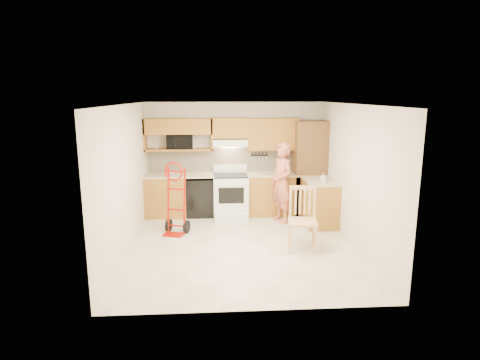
{
  "coord_description": "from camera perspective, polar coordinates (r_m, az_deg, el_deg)",
  "views": [
    {
      "loc": [
        -0.47,
        -6.85,
        2.66
      ],
      "look_at": [
        0.0,
        0.5,
        1.1
      ],
      "focal_mm": 30.27,
      "sensor_mm": 36.0,
      "label": 1
    }
  ],
  "objects": [
    {
      "name": "upper_shelf_mw",
      "position": [
        9.05,
        -8.6,
        4.27
      ],
      "size": [
        1.5,
        0.33,
        0.04
      ],
      "primitive_type": "cube",
      "color": "#AE6F28",
      "rests_on": "wall_back"
    },
    {
      "name": "knife_strip",
      "position": [
        9.23,
        2.74,
        3.09
      ],
      "size": [
        0.4,
        0.05,
        0.29
      ],
      "primitive_type": null,
      "color": "black",
      "rests_on": "backsplash"
    },
    {
      "name": "wall_back",
      "position": [
        9.23,
        -0.7,
        3.18
      ],
      "size": [
        4.0,
        0.02,
        2.5
      ],
      "primitive_type": "cube",
      "color": "beige",
      "rests_on": "ground"
    },
    {
      "name": "dining_chair",
      "position": [
        7.1,
        8.82,
        -5.51
      ],
      "size": [
        0.57,
        0.61,
        1.09
      ],
      "primitive_type": null,
      "rotation": [
        0.0,
        0.0,
        -0.16
      ],
      "color": "#E2B573",
      "rests_on": "ground"
    },
    {
      "name": "cab_return_right",
      "position": [
        8.58,
        11.13,
        -3.2
      ],
      "size": [
        0.6,
        1.0,
        0.9
      ],
      "primitive_type": "cube",
      "color": "#AE6F28",
      "rests_on": "ground"
    },
    {
      "name": "soap_bottle",
      "position": [
        8.26,
        11.64,
        0.35
      ],
      "size": [
        0.09,
        0.09,
        0.19
      ],
      "primitive_type": "imported",
      "rotation": [
        0.0,
        0.0,
        -0.02
      ],
      "color": "white",
      "rests_on": "countertop_return"
    },
    {
      "name": "lower_cab_left",
      "position": [
        9.14,
        -10.34,
        -2.23
      ],
      "size": [
        0.9,
        0.6,
        0.9
      ],
      "primitive_type": "cube",
      "color": "#AE6F28",
      "rests_on": "ground"
    },
    {
      "name": "floor",
      "position": [
        7.37,
        0.25,
        -9.29
      ],
      "size": [
        4.0,
        4.5,
        0.02
      ],
      "primitive_type": "cube",
      "color": "beige",
      "rests_on": "ground"
    },
    {
      "name": "wall_right",
      "position": [
        7.42,
        15.93,
        0.54
      ],
      "size": [
        0.02,
        4.5,
        2.5
      ],
      "primitive_type": "cube",
      "color": "beige",
      "rests_on": "ground"
    },
    {
      "name": "countertop_return",
      "position": [
        8.47,
        11.26,
        -0.13
      ],
      "size": [
        0.63,
        1.0,
        0.04
      ],
      "primitive_type": "cube",
      "color": "#BBB08D",
      "rests_on": "cab_return_right"
    },
    {
      "name": "range_hood",
      "position": [
        8.94,
        -1.4,
        5.34
      ],
      "size": [
        0.76,
        0.46,
        0.14
      ],
      "primitive_type": "cube",
      "color": "white",
      "rests_on": "wall_back"
    },
    {
      "name": "microwave",
      "position": [
        9.03,
        -8.49,
        5.38
      ],
      "size": [
        0.56,
        0.38,
        0.31
      ],
      "primitive_type": "imported",
      "rotation": [
        0.0,
        0.0,
        0.01
      ],
      "color": "black",
      "rests_on": "upper_shelf_mw"
    },
    {
      "name": "countertop_right",
      "position": [
        9.07,
        4.65,
        0.86
      ],
      "size": [
        1.14,
        0.63,
        0.04
      ],
      "primitive_type": "cube",
      "color": "#BBB08D",
      "rests_on": "lower_cab_right"
    },
    {
      "name": "ceiling",
      "position": [
        6.87,
        0.27,
        10.7
      ],
      "size": [
        4.0,
        4.5,
        0.02
      ],
      "primitive_type": "cube",
      "color": "white",
      "rests_on": "ground"
    },
    {
      "name": "backsplash",
      "position": [
        9.22,
        -0.69,
        2.84
      ],
      "size": [
        3.92,
        0.03,
        0.55
      ],
      "primitive_type": "cube",
      "color": "beige",
      "rests_on": "wall_back"
    },
    {
      "name": "range",
      "position": [
        8.9,
        -1.3,
        -1.74
      ],
      "size": [
        0.75,
        0.99,
        1.11
      ],
      "primitive_type": null,
      "color": "white",
      "rests_on": "ground"
    },
    {
      "name": "wall_front",
      "position": [
        4.83,
        2.11,
        -5.05
      ],
      "size": [
        4.0,
        0.02,
        2.5
      ],
      "primitive_type": "cube",
      "color": "beige",
      "rests_on": "ground"
    },
    {
      "name": "wall_left",
      "position": [
        7.16,
        -15.99,
        0.13
      ],
      "size": [
        0.02,
        4.5,
        2.5
      ],
      "primitive_type": "cube",
      "color": "beige",
      "rests_on": "ground"
    },
    {
      "name": "upper_cab_center",
      "position": [
        8.97,
        -1.42,
        7.35
      ],
      "size": [
        0.76,
        0.33,
        0.44
      ],
      "primitive_type": "cube",
      "color": "#AE6F28",
      "rests_on": "wall_back"
    },
    {
      "name": "hand_truck",
      "position": [
        7.87,
        -9.19,
        -3.09
      ],
      "size": [
        0.62,
        0.59,
        1.28
      ],
      "primitive_type": null,
      "rotation": [
        0.0,
        0.0,
        -0.31
      ],
      "color": "#AE1104",
      "rests_on": "ground"
    },
    {
      "name": "lower_cab_right",
      "position": [
        9.17,
        4.6,
        -2.03
      ],
      "size": [
        1.14,
        0.6,
        0.9
      ],
      "primitive_type": "cube",
      "color": "#AE6F28",
      "rests_on": "ground"
    },
    {
      "name": "bowl",
      "position": [
        9.02,
        -9.7,
        0.95
      ],
      "size": [
        0.23,
        0.23,
        0.05
      ],
      "primitive_type": "imported",
      "rotation": [
        0.0,
        0.0,
        0.13
      ],
      "color": "white",
      "rests_on": "countertop_left"
    },
    {
      "name": "upper_cab_right",
      "position": [
        9.07,
        4.62,
        6.48
      ],
      "size": [
        1.14,
        0.33,
        0.7
      ],
      "primitive_type": "cube",
      "color": "#AE6F28",
      "rests_on": "wall_back"
    },
    {
      "name": "upper_cab_left",
      "position": [
        9.0,
        -8.7,
        7.49
      ],
      "size": [
        1.5,
        0.33,
        0.34
      ],
      "primitive_type": "cube",
      "color": "#AE6F28",
      "rests_on": "wall_back"
    },
    {
      "name": "dishwasher",
      "position": [
        9.09,
        -5.63,
        -2.34
      ],
      "size": [
        0.6,
        0.6,
        0.85
      ],
      "primitive_type": "cube",
      "color": "black",
      "rests_on": "ground"
    },
    {
      "name": "countertop_left",
      "position": [
        9.01,
        -8.56,
        0.69
      ],
      "size": [
        1.5,
        0.63,
        0.04
      ],
      "primitive_type": "cube",
      "color": "#BBB08D",
      "rests_on": "lower_cab_left"
    },
    {
      "name": "pantry_tall",
      "position": [
        9.2,
        9.73,
        1.7
      ],
      "size": [
        0.7,
        0.6,
        2.1
      ],
      "primitive_type": "cube",
      "color": "brown",
      "rests_on": "ground"
    },
    {
      "name": "person",
      "position": [
        8.52,
        5.87,
        -0.41
      ],
      "size": [
        0.61,
        0.72,
        1.69
      ],
      "primitive_type": "imported",
      "rotation": [
        0.0,
        0.0,
        -1.19
      ],
      "color": "#CA654D",
      "rests_on": "ground"
    }
  ]
}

